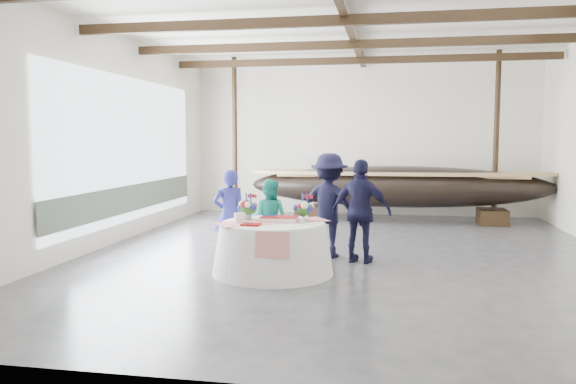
# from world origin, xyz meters

# --- Properties ---
(floor) EXTENTS (10.00, 12.00, 0.01)m
(floor) POSITION_xyz_m (0.00, 0.00, 0.00)
(floor) COLOR #3D3D42
(floor) RESTS_ON ground
(wall_back) EXTENTS (10.00, 0.02, 4.50)m
(wall_back) POSITION_xyz_m (0.00, 6.00, 2.25)
(wall_back) COLOR silver
(wall_back) RESTS_ON ground
(wall_front) EXTENTS (10.00, 0.02, 4.50)m
(wall_front) POSITION_xyz_m (0.00, -6.00, 2.25)
(wall_front) COLOR silver
(wall_front) RESTS_ON ground
(wall_left) EXTENTS (0.02, 12.00, 4.50)m
(wall_left) POSITION_xyz_m (-5.00, 0.00, 2.25)
(wall_left) COLOR silver
(wall_left) RESTS_ON ground
(ceiling) EXTENTS (10.00, 12.00, 0.01)m
(ceiling) POSITION_xyz_m (0.00, 0.00, 4.50)
(ceiling) COLOR white
(ceiling) RESTS_ON wall_back
(pavilion_structure) EXTENTS (9.80, 11.76, 4.50)m
(pavilion_structure) POSITION_xyz_m (0.00, 0.78, 4.00)
(pavilion_structure) COLOR black
(pavilion_structure) RESTS_ON ground
(open_bay) EXTENTS (0.03, 7.00, 3.20)m
(open_bay) POSITION_xyz_m (-4.95, 1.00, 1.83)
(open_bay) COLOR silver
(open_bay) RESTS_ON ground
(longboat_display) EXTENTS (8.08, 1.62, 1.51)m
(longboat_display) POSITION_xyz_m (1.05, 4.50, 0.97)
(longboat_display) COLOR black
(longboat_display) RESTS_ON ground
(banquet_table) EXTENTS (2.02, 2.02, 0.86)m
(banquet_table) POSITION_xyz_m (-1.09, -1.78, 0.43)
(banquet_table) COLOR silver
(banquet_table) RESTS_ON ground
(tabletop_items) EXTENTS (1.86, 1.48, 0.40)m
(tabletop_items) POSITION_xyz_m (-1.13, -1.62, 1.01)
(tabletop_items) COLOR red
(tabletop_items) RESTS_ON banquet_table
(guest_woman_blue) EXTENTS (0.73, 0.64, 1.67)m
(guest_woman_blue) POSITION_xyz_m (-2.14, -0.75, 0.84)
(guest_woman_blue) COLOR navy
(guest_woman_blue) RESTS_ON ground
(guest_woman_teal) EXTENTS (0.81, 0.68, 1.49)m
(guest_woman_teal) POSITION_xyz_m (-1.42, -0.57, 0.74)
(guest_woman_teal) COLOR teal
(guest_woman_teal) RESTS_ON ground
(guest_man_left) EXTENTS (1.41, 1.02, 1.97)m
(guest_man_left) POSITION_xyz_m (-0.32, -0.29, 0.98)
(guest_man_left) COLOR black
(guest_man_left) RESTS_ON ground
(guest_man_right) EXTENTS (1.18, 0.71, 1.88)m
(guest_man_right) POSITION_xyz_m (0.31, -0.70, 0.94)
(guest_man_right) COLOR black
(guest_man_right) RESTS_ON ground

